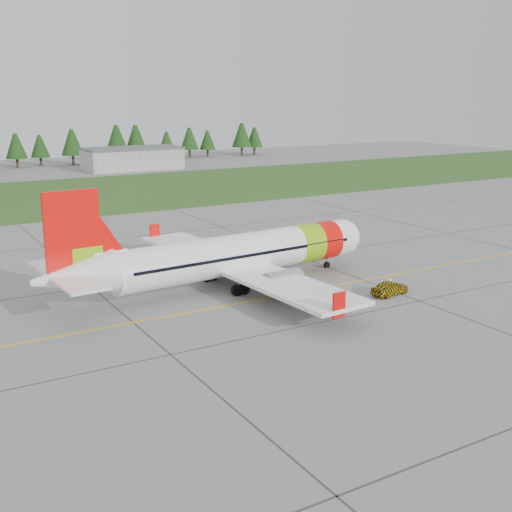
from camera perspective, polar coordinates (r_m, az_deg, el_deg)
ground at (r=55.39m, az=6.89°, el=-5.64°), size 320.00×320.00×0.00m
aircraft at (r=63.72m, az=-2.03°, el=0.07°), size 36.25×33.45×10.98m
follow_me_car at (r=62.41m, az=11.86°, el=-1.58°), size 1.64×1.85×4.13m
service_van at (r=98.98m, az=-16.40°, el=3.95°), size 1.63×1.56×4.25m
grass_strip at (r=128.63m, az=-15.90°, el=5.27°), size 320.00×50.00×0.03m
taxi_guideline at (r=61.56m, az=2.37°, el=-3.49°), size 120.00×0.25×0.02m
hangar_east at (r=169.84m, az=-10.93°, el=8.46°), size 24.00×12.00×5.20m
treeline at (r=182.53m, az=-20.64°, el=8.96°), size 160.00×8.00×10.00m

